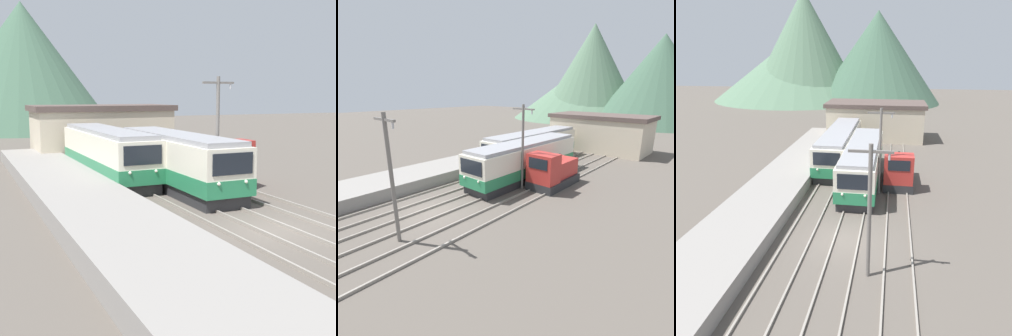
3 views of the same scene
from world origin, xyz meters
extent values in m
plane|color=#564F47|center=(0.00, 0.00, 0.00)|extent=(200.00, 200.00, 0.00)
cube|color=gray|center=(-6.25, 0.00, 0.47)|extent=(4.50, 54.00, 0.94)
cube|color=gray|center=(-3.32, 0.00, 0.07)|extent=(0.10, 60.00, 0.14)
cube|color=gray|center=(-1.88, 0.00, 0.07)|extent=(0.10, 60.00, 0.14)
cube|color=gray|center=(-0.52, 0.00, 0.07)|extent=(0.10, 60.00, 0.14)
cube|color=gray|center=(0.92, 0.00, 0.07)|extent=(0.10, 60.00, 0.14)
cube|color=gray|center=(2.48, 0.00, 0.07)|extent=(0.10, 60.00, 0.14)
cube|color=#28282B|center=(-2.60, 14.90, 0.35)|extent=(2.58, 13.12, 0.70)
cube|color=silver|center=(-2.60, 14.90, 1.92)|extent=(2.80, 13.66, 2.45)
cube|color=#267A4C|center=(-2.60, 14.90, 1.14)|extent=(2.84, 13.70, 0.88)
cube|color=black|center=(-2.60, 8.03, 2.41)|extent=(2.24, 0.06, 1.08)
sphere|color=silver|center=(-3.37, 8.02, 1.48)|extent=(0.18, 0.18, 0.18)
sphere|color=silver|center=(-1.83, 8.02, 1.48)|extent=(0.18, 0.18, 0.18)
cube|color=#939399|center=(-2.60, 14.90, 3.29)|extent=(2.46, 13.12, 0.28)
cube|color=#28282B|center=(0.20, 9.73, 0.35)|extent=(2.58, 12.30, 0.70)
cube|color=silver|center=(0.20, 9.73, 1.91)|extent=(2.80, 12.81, 2.43)
cube|color=#267A4C|center=(0.20, 9.73, 1.14)|extent=(2.84, 12.85, 0.87)
cube|color=black|center=(0.20, 3.29, 2.40)|extent=(2.24, 0.06, 1.07)
sphere|color=silver|center=(-0.57, 3.28, 1.48)|extent=(0.18, 0.18, 0.18)
sphere|color=silver|center=(0.97, 3.28, 1.48)|extent=(0.18, 0.18, 0.18)
cube|color=#939399|center=(0.20, 9.73, 3.27)|extent=(2.46, 12.30, 0.28)
cube|color=#28282B|center=(3.20, 9.78, 0.35)|extent=(2.40, 4.81, 0.70)
cube|color=#B22D28|center=(3.20, 8.15, 1.85)|extent=(2.28, 1.54, 2.30)
cube|color=black|center=(3.20, 7.36, 2.36)|extent=(1.68, 0.04, 0.83)
cube|color=#B22D28|center=(3.20, 10.55, 1.40)|extent=(1.92, 3.17, 1.40)
cylinder|color=black|center=(3.20, 10.55, 2.35)|extent=(0.16, 0.16, 0.50)
cylinder|color=slate|center=(1.70, 7.38, 3.36)|extent=(0.20, 0.20, 6.71)
cube|color=slate|center=(1.70, 7.38, 6.36)|extent=(2.00, 0.12, 0.12)
cylinder|color=#B2B2B7|center=(2.50, 7.38, 6.16)|extent=(0.10, 0.10, 0.30)
cube|color=beige|center=(0.30, 26.00, 2.13)|extent=(12.00, 6.00, 4.26)
cube|color=#51423D|center=(0.30, 26.00, 4.51)|extent=(12.60, 6.30, 0.50)
cone|color=#3D5B47|center=(-1.67, 62.90, 10.06)|extent=(29.23, 29.23, 20.13)
camera|label=1|loc=(-11.81, -15.69, 5.70)|focal=50.00mm
camera|label=2|loc=(14.04, -8.55, 7.59)|focal=28.00mm
camera|label=3|loc=(2.58, -16.72, 10.21)|focal=35.00mm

